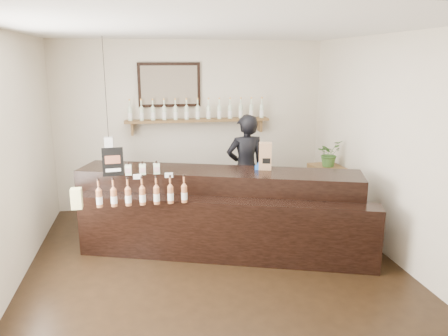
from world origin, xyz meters
TOP-DOWN VIEW (x-y plane):
  - ground at (0.00, 0.00)m, footprint 5.00×5.00m
  - room_shell at (0.00, 0.00)m, footprint 5.00×5.00m
  - back_wall_decor at (-0.14, 2.37)m, footprint 2.66×0.96m
  - counter at (0.15, 0.56)m, footprint 3.77×2.19m
  - promo_sign at (-1.19, 0.65)m, footprint 0.26×0.04m
  - paper_bag at (0.79, 0.63)m, footprint 0.19×0.16m
  - tape_dispenser at (0.71, 0.63)m, footprint 0.13×0.08m
  - side_cabinet at (2.00, 1.33)m, footprint 0.48×0.63m
  - potted_plant at (2.00, 1.33)m, footprint 0.47×0.46m
  - shopkeeper at (0.74, 1.55)m, footprint 0.73×0.52m

SIDE VIEW (x-z plane):
  - ground at x=0.00m, z-range 0.00..0.00m
  - side_cabinet at x=2.00m, z-range 0.00..0.87m
  - counter at x=0.15m, z-range -0.12..1.11m
  - shopkeeper at x=0.74m, z-range 0.00..1.90m
  - potted_plant at x=2.00m, z-range 0.87..1.28m
  - tape_dispenser at x=0.71m, z-range 1.04..1.14m
  - promo_sign at x=-1.19m, z-range 1.05..1.41m
  - paper_bag at x=0.79m, z-range 1.05..1.41m
  - room_shell at x=0.00m, z-range -0.80..4.20m
  - back_wall_decor at x=-0.14m, z-range 0.91..2.60m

